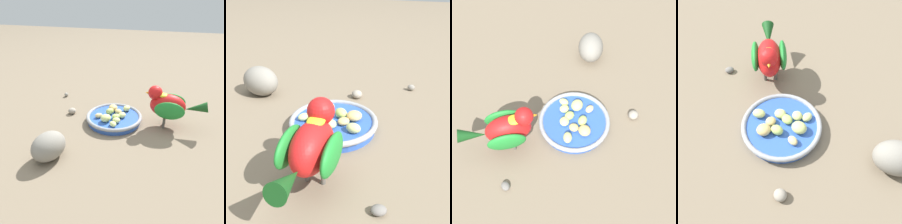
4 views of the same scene
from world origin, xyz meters
The scene contains 17 objects.
ground_plane centered at (0.00, 0.00, 0.00)m, with size 4.00×4.00×0.00m, color #756651.
feeding_bowl centered at (0.03, -0.01, 0.01)m, with size 0.20×0.20×0.03m.
apple_piece_0 centered at (-0.01, -0.06, 0.03)m, with size 0.03×0.02×0.02m, color #C6D17A.
apple_piece_1 centered at (0.05, -0.02, 0.03)m, with size 0.03×0.02×0.02m, color #B2CC66.
apple_piece_2 centered at (0.05, 0.03, 0.03)m, with size 0.04×0.03×0.03m, color #C6D17A.
apple_piece_3 centered at (0.01, 0.03, 0.03)m, with size 0.03×0.02×0.02m, color #C6D17A.
apple_piece_4 centered at (0.02, 0.01, 0.03)m, with size 0.03×0.02×0.02m, color #B2CC66.
apple_piece_5 centered at (0.04, -0.05, 0.03)m, with size 0.03×0.03×0.02m, color tan.
apple_piece_6 centered at (0.08, 0.01, 0.03)m, with size 0.03×0.02×0.02m, color #E5C67F.
apple_piece_7 centered at (0.02, -0.03, 0.03)m, with size 0.03×0.02×0.02m, color tan.
apple_piece_8 centered at (0.02, 0.06, 0.03)m, with size 0.03×0.02×0.02m, color #C6D17A.
apple_piece_9 centered at (0.00, -0.01, 0.03)m, with size 0.03×0.03×0.02m, color #C6D17A.
parrot centered at (-0.15, -0.02, 0.08)m, with size 0.20×0.10×0.14m.
rock_large centered at (0.15, 0.23, 0.04)m, with size 0.10×0.08×0.08m, color gray.
pebble_0 centered at (0.20, -0.03, 0.01)m, with size 0.03×0.03×0.02m, color gray.
pebble_1 centered at (-0.19, -0.14, 0.01)m, with size 0.02×0.02×0.02m, color slate.
pebble_2 centered at (0.28, -0.17, 0.01)m, with size 0.02×0.02×0.02m, color gray.
Camera 2 is at (-0.51, -0.16, 0.35)m, focal length 47.08 mm.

